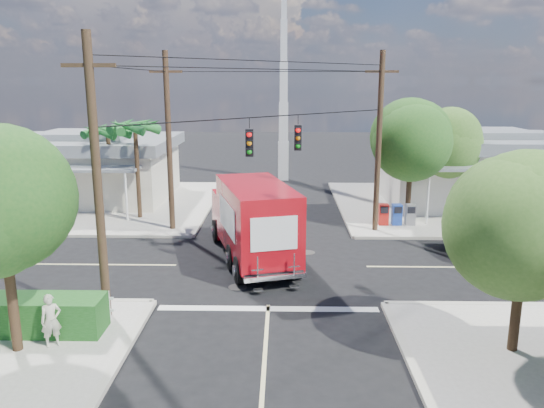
{
  "coord_description": "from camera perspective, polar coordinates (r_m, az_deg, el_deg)",
  "views": [
    {
      "loc": [
        0.49,
        -21.02,
        7.55
      ],
      "look_at": [
        0.0,
        2.0,
        2.2
      ],
      "focal_mm": 35.0,
      "sensor_mm": 36.0,
      "label": 1
    }
  ],
  "objects": [
    {
      "name": "tree_se",
      "position": [
        15.64,
        25.81,
        -1.21
      ],
      "size": [
        3.67,
        3.54,
        5.62
      ],
      "color": "#422D1C",
      "rests_on": "sidewalk_se"
    },
    {
      "name": "tree_sw_front",
      "position": [
        15.75,
        -27.17,
        -0.17
      ],
      "size": [
        3.88,
        3.78,
        6.03
      ],
      "color": "#422D1C",
      "rests_on": "sidewalk_sw"
    },
    {
      "name": "ground",
      "position": [
        22.34,
        -0.11,
        -6.67
      ],
      "size": [
        120.0,
        120.0,
        0.0
      ],
      "primitive_type": "plane",
      "color": "black",
      "rests_on": "ground"
    },
    {
      "name": "picket_fence",
      "position": [
        18.81,
        -25.42,
        -9.67
      ],
      "size": [
        5.94,
        0.06,
        1.0
      ],
      "color": "silver",
      "rests_on": "sidewalk_sw"
    },
    {
      "name": "palm_nw_back",
      "position": [
        31.77,
        -17.25,
        7.3
      ],
      "size": [
        3.01,
        3.08,
        5.19
      ],
      "color": "#422D1C",
      "rests_on": "sidewalk_nw"
    },
    {
      "name": "building_ne",
      "position": [
        35.49,
        21.03,
        3.73
      ],
      "size": [
        11.8,
        10.2,
        4.5
      ],
      "color": "silver",
      "rests_on": "sidewalk_ne"
    },
    {
      "name": "hedge_sw",
      "position": [
        18.25,
        -27.12,
        -10.52
      ],
      "size": [
        6.2,
        1.2,
        1.1
      ],
      "primitive_type": "cube",
      "color": "#134813",
      "rests_on": "sidewalk_sw"
    },
    {
      "name": "tree_ne_front",
      "position": [
        28.72,
        14.86,
        7.08
      ],
      "size": [
        4.21,
        4.14,
        6.66
      ],
      "color": "#422D1C",
      "rests_on": "sidewalk_ne"
    },
    {
      "name": "utility_poles",
      "position": [
        22.9,
        -4.01,
        5.83
      ],
      "size": [
        12.0,
        10.68,
        9.0
      ],
      "color": "#473321",
      "rests_on": "ground"
    },
    {
      "name": "parked_car",
      "position": [
        25.8,
        24.86,
        -3.26
      ],
      "size": [
        6.25,
        3.38,
        1.67
      ],
      "primitive_type": "imported",
      "rotation": [
        0.0,
        0.0,
        1.68
      ],
      "color": "silver",
      "rests_on": "ground"
    },
    {
      "name": "radio_tower",
      "position": [
        41.07,
        1.25,
        10.41
      ],
      "size": [
        0.8,
        0.8,
        17.0
      ],
      "color": "silver",
      "rests_on": "ground"
    },
    {
      "name": "pedestrian",
      "position": [
        16.64,
        -22.67,
        -11.48
      ],
      "size": [
        0.68,
        0.62,
        1.55
      ],
      "primitive_type": "imported",
      "rotation": [
        0.0,
        0.0,
        0.59
      ],
      "color": "beige",
      "rests_on": "sidewalk_sw"
    },
    {
      "name": "sidewalk_ne",
      "position": [
        34.38,
        18.78,
        -0.2
      ],
      "size": [
        14.12,
        14.12,
        0.14
      ],
      "color": "#A59F95",
      "rests_on": "ground"
    },
    {
      "name": "sidewalk_nw",
      "position": [
        34.68,
        -17.95,
        -0.03
      ],
      "size": [
        14.12,
        14.12,
        0.14
      ],
      "color": "#A59F95",
      "rests_on": "ground"
    },
    {
      "name": "road_markings",
      "position": [
        20.96,
        -0.2,
        -8.02
      ],
      "size": [
        32.0,
        32.0,
        0.01
      ],
      "color": "beige",
      "rests_on": "ground"
    },
    {
      "name": "building_nw",
      "position": [
        36.14,
        -19.06,
        3.88
      ],
      "size": [
        10.8,
        10.2,
        4.3
      ],
      "color": "beige",
      "rests_on": "sidewalk_nw"
    },
    {
      "name": "delivery_truck",
      "position": [
        22.68,
        -2.09,
        -1.77
      ],
      "size": [
        4.39,
        8.25,
        3.43
      ],
      "color": "black",
      "rests_on": "ground"
    },
    {
      "name": "palm_nw_front",
      "position": [
        29.73,
        -14.51,
        7.83
      ],
      "size": [
        3.01,
        3.08,
        5.59
      ],
      "color": "#422D1C",
      "rests_on": "sidewalk_nw"
    },
    {
      "name": "vending_boxes",
      "position": [
        28.71,
        13.27,
        -1.1
      ],
      "size": [
        1.9,
        0.5,
        1.1
      ],
      "color": "#AE1812",
      "rests_on": "sidewalk_ne"
    },
    {
      "name": "tree_ne_back",
      "position": [
        31.58,
        18.49,
        6.29
      ],
      "size": [
        3.77,
        3.66,
        5.82
      ],
      "color": "#422D1C",
      "rests_on": "sidewalk_ne"
    }
  ]
}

